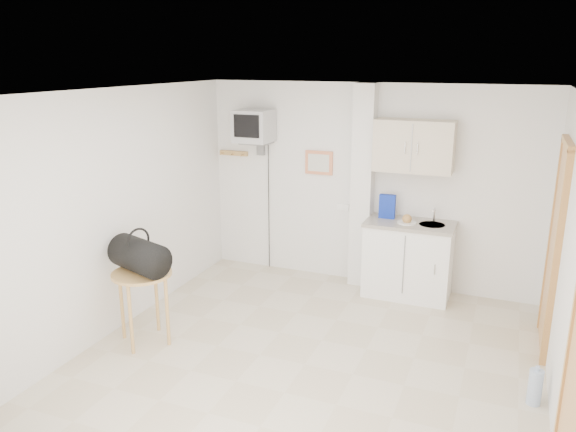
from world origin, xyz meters
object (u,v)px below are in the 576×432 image
at_px(crt_television, 254,127).
at_px(round_table, 142,283).
at_px(water_bottle, 535,387).
at_px(duffel_bag, 139,255).

relative_size(crt_television, round_table, 2.88).
bearing_deg(water_bottle, duffel_bag, -175.25).
xyz_separation_m(crt_television, round_table, (-0.20, -2.20, -1.30)).
xyz_separation_m(crt_television, duffel_bag, (-0.22, -2.19, -1.02)).
xyz_separation_m(round_table, water_bottle, (3.63, 0.31, -0.48)).
bearing_deg(duffel_bag, water_bottle, 24.35).
relative_size(round_table, water_bottle, 2.15).
distance_m(round_table, duffel_bag, 0.28).
bearing_deg(round_table, water_bottle, 4.90).
height_order(round_table, duffel_bag, duffel_bag).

